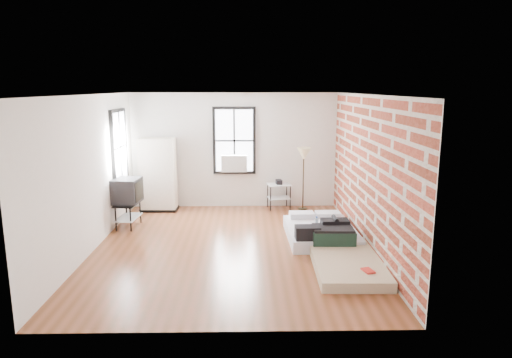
{
  "coord_description": "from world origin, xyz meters",
  "views": [
    {
      "loc": [
        0.31,
        -8.08,
        2.93
      ],
      "look_at": [
        0.48,
        0.3,
        1.23
      ],
      "focal_mm": 32.0,
      "sensor_mm": 36.0,
      "label": 1
    }
  ],
  "objects_px": {
    "mattress_bare": "(343,255)",
    "wardrobe": "(158,175)",
    "tv_stand": "(127,192)",
    "side_table": "(279,189)",
    "mattress_main": "(321,231)",
    "floor_lamp": "(304,157)"
  },
  "relations": [
    {
      "from": "mattress_main",
      "to": "mattress_bare",
      "type": "relative_size",
      "value": 0.85
    },
    {
      "from": "floor_lamp",
      "to": "tv_stand",
      "type": "height_order",
      "value": "floor_lamp"
    },
    {
      "from": "side_table",
      "to": "tv_stand",
      "type": "xyz_separation_m",
      "value": [
        -3.3,
        -1.41,
        0.26
      ]
    },
    {
      "from": "wardrobe",
      "to": "floor_lamp",
      "type": "relative_size",
      "value": 1.16
    },
    {
      "from": "mattress_main",
      "to": "floor_lamp",
      "type": "distance_m",
      "value": 2.48
    },
    {
      "from": "tv_stand",
      "to": "wardrobe",
      "type": "bearing_deg",
      "value": 79.05
    },
    {
      "from": "mattress_main",
      "to": "wardrobe",
      "type": "bearing_deg",
      "value": 146.94
    },
    {
      "from": "mattress_bare",
      "to": "wardrobe",
      "type": "bearing_deg",
      "value": 138.93
    },
    {
      "from": "wardrobe",
      "to": "side_table",
      "type": "bearing_deg",
      "value": 3.33
    },
    {
      "from": "mattress_bare",
      "to": "wardrobe",
      "type": "xyz_separation_m",
      "value": [
        -3.75,
        3.44,
        0.74
      ]
    },
    {
      "from": "side_table",
      "to": "floor_lamp",
      "type": "xyz_separation_m",
      "value": [
        0.58,
        -0.07,
        0.79
      ]
    },
    {
      "from": "mattress_main",
      "to": "tv_stand",
      "type": "distance_m",
      "value": 4.1
    },
    {
      "from": "tv_stand",
      "to": "side_table",
      "type": "bearing_deg",
      "value": 28.52
    },
    {
      "from": "mattress_main",
      "to": "wardrobe",
      "type": "xyz_separation_m",
      "value": [
        -3.57,
        2.21,
        0.71
      ]
    },
    {
      "from": "mattress_main",
      "to": "side_table",
      "type": "height_order",
      "value": "side_table"
    },
    {
      "from": "mattress_bare",
      "to": "side_table",
      "type": "distance_m",
      "value": 3.63
    },
    {
      "from": "side_table",
      "to": "floor_lamp",
      "type": "relative_size",
      "value": 0.48
    },
    {
      "from": "side_table",
      "to": "floor_lamp",
      "type": "distance_m",
      "value": 0.99
    },
    {
      "from": "mattress_bare",
      "to": "tv_stand",
      "type": "relative_size",
      "value": 1.99
    },
    {
      "from": "wardrobe",
      "to": "tv_stand",
      "type": "height_order",
      "value": "wardrobe"
    },
    {
      "from": "wardrobe",
      "to": "side_table",
      "type": "height_order",
      "value": "wardrobe"
    },
    {
      "from": "wardrobe",
      "to": "tv_stand",
      "type": "distance_m",
      "value": 1.4
    }
  ]
}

